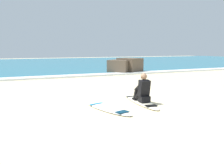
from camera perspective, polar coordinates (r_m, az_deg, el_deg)
The scene contains 7 objects.
ground_plane at distance 7.80m, azimuth -0.85°, elevation -5.10°, with size 80.00×80.00×0.00m, color beige.
sea at distance 28.64m, azimuth -17.96°, elevation 4.38°, with size 80.00×28.00×0.10m, color teal.
breaking_foam at distance 15.13m, azimuth -12.43°, elevation 1.46°, with size 80.00×0.90×0.11m, color white.
surfboard_main at distance 7.99m, azimuth 6.96°, elevation -4.57°, with size 0.80×2.54×0.08m.
surfer_seated at distance 7.73m, azimuth 7.55°, elevation -1.99°, with size 0.38×0.71×0.95m.
surfboard_spare_near at distance 7.01m, azimuth -1.08°, elevation -6.35°, with size 1.04×2.14×0.08m.
rock_outcrop_distant at distance 17.89m, azimuth 3.05°, elevation 4.05°, with size 2.86×2.80×1.10m.
Camera 1 is at (-2.97, -6.98, 1.81)m, focal length 37.27 mm.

